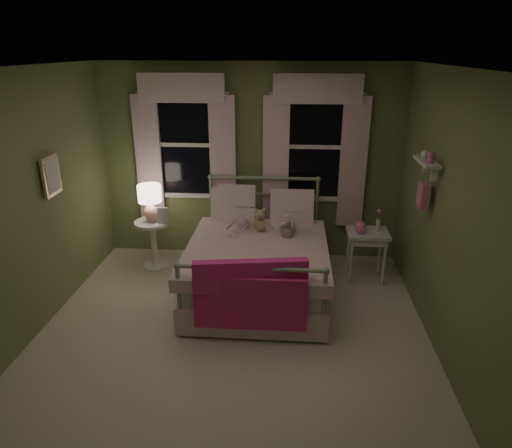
# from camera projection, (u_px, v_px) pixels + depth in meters

# --- Properties ---
(room_shell) EXTENTS (4.20, 4.20, 4.20)m
(room_shell) POSITION_uv_depth(u_px,v_px,m) (229.00, 219.00, 4.14)
(room_shell) COLOR silver
(room_shell) RESTS_ON ground
(bed) EXTENTS (1.58, 2.04, 1.18)m
(bed) POSITION_uv_depth(u_px,v_px,m) (258.00, 263.00, 5.39)
(bed) COLOR white
(bed) RESTS_ON ground
(pink_throw) EXTENTS (1.10, 0.26, 0.71)m
(pink_throw) POSITION_uv_depth(u_px,v_px,m) (250.00, 288.00, 4.36)
(pink_throw) COLOR #DF2B8B
(pink_throw) RESTS_ON bed
(child_left) EXTENTS (0.33, 0.24, 0.84)m
(child_left) POSITION_uv_depth(u_px,v_px,m) (238.00, 202.00, 5.59)
(child_left) COLOR #F7D1DD
(child_left) RESTS_ON bed
(child_right) EXTENTS (0.39, 0.32, 0.73)m
(child_right) POSITION_uv_depth(u_px,v_px,m) (284.00, 207.00, 5.57)
(child_right) COLOR #F7D1DD
(child_right) RESTS_ON bed
(book_left) EXTENTS (0.21, 0.14, 0.26)m
(book_left) POSITION_uv_depth(u_px,v_px,m) (236.00, 210.00, 5.37)
(book_left) COLOR beige
(book_left) RESTS_ON child_left
(book_right) EXTENTS (0.20, 0.12, 0.26)m
(book_right) POSITION_uv_depth(u_px,v_px,m) (283.00, 215.00, 5.34)
(book_right) COLOR beige
(book_right) RESTS_ON child_right
(teddy_bear) EXTENTS (0.22, 0.18, 0.30)m
(teddy_bear) POSITION_uv_depth(u_px,v_px,m) (260.00, 222.00, 5.49)
(teddy_bear) COLOR tan
(teddy_bear) RESTS_ON bed
(nightstand_left) EXTENTS (0.46, 0.46, 0.65)m
(nightstand_left) POSITION_uv_depth(u_px,v_px,m) (153.00, 238.00, 5.99)
(nightstand_left) COLOR white
(nightstand_left) RESTS_ON ground
(table_lamp) EXTENTS (0.30, 0.30, 0.47)m
(table_lamp) POSITION_uv_depth(u_px,v_px,m) (150.00, 199.00, 5.79)
(table_lamp) COLOR #E99E8A
(table_lamp) RESTS_ON nightstand_left
(book_nightstand) EXTENTS (0.17, 0.23, 0.02)m
(book_nightstand) POSITION_uv_depth(u_px,v_px,m) (158.00, 223.00, 5.82)
(book_nightstand) COLOR beige
(book_nightstand) RESTS_ON nightstand_left
(nightstand_right) EXTENTS (0.50, 0.40, 0.64)m
(nightstand_right) POSITION_uv_depth(u_px,v_px,m) (367.00, 239.00, 5.61)
(nightstand_right) COLOR white
(nightstand_right) RESTS_ON ground
(pink_toy) EXTENTS (0.14, 0.19, 0.14)m
(pink_toy) POSITION_uv_depth(u_px,v_px,m) (360.00, 227.00, 5.56)
(pink_toy) COLOR pink
(pink_toy) RESTS_ON nightstand_right
(bud_vase) EXTENTS (0.06, 0.06, 0.28)m
(bud_vase) POSITION_uv_depth(u_px,v_px,m) (378.00, 220.00, 5.56)
(bud_vase) COLOR white
(bud_vase) RESTS_ON nightstand_right
(window_left) EXTENTS (1.34, 0.13, 1.96)m
(window_left) POSITION_uv_depth(u_px,v_px,m) (185.00, 140.00, 5.97)
(window_left) COLOR black
(window_left) RESTS_ON room_shell
(window_right) EXTENTS (1.34, 0.13, 1.96)m
(window_right) POSITION_uv_depth(u_px,v_px,m) (315.00, 142.00, 5.84)
(window_right) COLOR black
(window_right) RESTS_ON room_shell
(wall_shelf) EXTENTS (0.15, 0.50, 0.60)m
(wall_shelf) POSITION_uv_depth(u_px,v_px,m) (425.00, 179.00, 4.57)
(wall_shelf) COLOR white
(wall_shelf) RESTS_ON room_shell
(framed_picture) EXTENTS (0.03, 0.32, 0.42)m
(framed_picture) POSITION_uv_depth(u_px,v_px,m) (51.00, 176.00, 4.77)
(framed_picture) COLOR beige
(framed_picture) RESTS_ON room_shell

